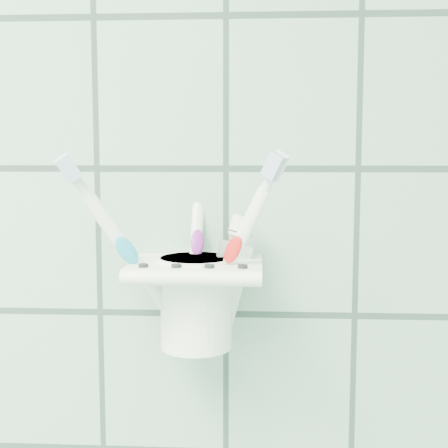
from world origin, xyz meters
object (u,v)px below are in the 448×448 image
(holder_bracket, at_px, (197,270))
(cup, at_px, (196,298))
(toothbrush_pink, at_px, (187,230))
(toothbrush_orange, at_px, (193,233))
(toothpaste_tube, at_px, (212,267))
(toothbrush_blue, at_px, (190,243))

(holder_bracket, xyz_separation_m, cup, (-0.00, 0.00, -0.03))
(toothbrush_pink, bearing_deg, toothbrush_orange, 15.96)
(toothbrush_orange, relative_size, toothpaste_tube, 1.52)
(holder_bracket, bearing_deg, toothbrush_pink, 149.10)
(toothbrush_pink, height_order, toothbrush_blue, toothbrush_pink)
(cup, xyz_separation_m, toothpaste_tube, (0.02, 0.00, 0.03))
(toothbrush_blue, bearing_deg, toothbrush_pink, 90.79)
(toothbrush_blue, bearing_deg, cup, 53.42)
(toothbrush_orange, bearing_deg, toothbrush_pink, -115.44)
(toothbrush_pink, distance_m, toothbrush_orange, 0.01)
(toothbrush_orange, bearing_deg, cup, -29.45)
(holder_bracket, xyz_separation_m, toothbrush_pink, (-0.01, 0.01, 0.04))
(holder_bracket, distance_m, toothbrush_orange, 0.04)
(cup, height_order, toothpaste_tube, toothpaste_tube)
(cup, bearing_deg, toothpaste_tube, 9.53)
(toothbrush_orange, distance_m, toothpaste_tube, 0.04)
(toothbrush_pink, xyz_separation_m, toothbrush_blue, (0.00, -0.01, -0.01))
(toothbrush_pink, distance_m, toothbrush_blue, 0.02)
(cup, relative_size, toothbrush_orange, 0.45)
(toothbrush_pink, relative_size, toothpaste_tube, 1.55)
(holder_bracket, relative_size, toothpaste_tube, 0.96)
(toothbrush_blue, bearing_deg, toothbrush_orange, 70.84)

